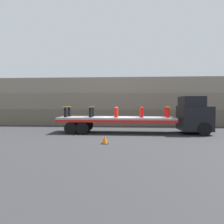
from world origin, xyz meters
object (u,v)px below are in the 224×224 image
(flatbed_trailer, at_px, (108,120))
(fire_hydrant_red_near_4, at_px, (168,113))
(fire_hydrant_red_near_2, at_px, (116,112))
(fire_hydrant_red_far_4, at_px, (166,112))
(fire_hydrant_black_far_0, at_px, (69,112))
(fire_hydrant_black_far_1, at_px, (93,112))
(traffic_cone, at_px, (105,140))
(fire_hydrant_red_far_3, at_px, (141,112))
(fire_hydrant_red_far_2, at_px, (117,112))
(fire_hydrant_black_near_1, at_px, (90,112))
(fire_hydrant_black_near_0, at_px, (65,112))
(truck_cab, at_px, (195,115))
(fire_hydrant_red_near_3, at_px, (142,112))

(flatbed_trailer, xyz_separation_m, fire_hydrant_red_near_4, (4.77, -0.54, 0.66))
(fire_hydrant_red_near_2, xyz_separation_m, fire_hydrant_red_far_4, (4.08, 1.09, 0.00))
(fire_hydrant_black_far_0, xyz_separation_m, fire_hydrant_red_far_4, (8.15, 0.00, 0.00))
(fire_hydrant_black_far_1, bearing_deg, traffic_cone, -73.37)
(flatbed_trailer, distance_m, fire_hydrant_red_far_3, 2.86)
(fire_hydrant_black_far_1, distance_m, fire_hydrant_red_far_2, 2.04)
(fire_hydrant_black_far_1, bearing_deg, fire_hydrant_red_far_2, 0.00)
(fire_hydrant_red_far_4, distance_m, traffic_cone, 7.18)
(fire_hydrant_black_near_1, xyz_separation_m, fire_hydrant_black_far_1, (0.00, 1.09, 0.00))
(fire_hydrant_black_near_0, distance_m, fire_hydrant_red_near_2, 4.08)
(fire_hydrant_red_far_3, bearing_deg, fire_hydrant_black_far_1, 180.00)
(truck_cab, relative_size, flatbed_trailer, 0.32)
(flatbed_trailer, bearing_deg, fire_hydrant_red_near_4, -6.50)
(fire_hydrant_black_near_1, bearing_deg, fire_hydrant_red_far_3, 14.93)
(fire_hydrant_black_near_0, height_order, fire_hydrant_black_far_0, same)
(fire_hydrant_red_near_3, xyz_separation_m, fire_hydrant_red_near_4, (2.04, 0.00, 0.00))
(fire_hydrant_black_near_0, relative_size, fire_hydrant_black_far_1, 1.00)
(flatbed_trailer, xyz_separation_m, fire_hydrant_black_near_0, (-3.38, -0.54, 0.66))
(truck_cab, xyz_separation_m, flatbed_trailer, (-6.96, 0.00, -0.45))
(fire_hydrant_red_near_2, height_order, fire_hydrant_red_far_4, same)
(fire_hydrant_red_near_4, bearing_deg, fire_hydrant_red_far_2, 165.07)
(fire_hydrant_black_far_1, bearing_deg, fire_hydrant_red_far_3, 0.00)
(fire_hydrant_red_near_3, bearing_deg, fire_hydrant_red_near_2, 180.00)
(fire_hydrant_red_near_4, height_order, traffic_cone, fire_hydrant_red_near_4)
(fire_hydrant_red_near_2, bearing_deg, fire_hydrant_red_near_3, 0.00)
(fire_hydrant_red_near_3, bearing_deg, fire_hydrant_red_far_3, 90.00)
(flatbed_trailer, bearing_deg, fire_hydrant_black_far_1, 157.98)
(fire_hydrant_red_far_3, bearing_deg, traffic_cone, -114.47)
(fire_hydrant_black_near_1, bearing_deg, fire_hydrant_red_near_3, 0.00)
(truck_cab, xyz_separation_m, traffic_cone, (-6.69, -4.86, -1.23))
(truck_cab, height_order, fire_hydrant_red_far_2, truck_cab)
(fire_hydrant_red_far_3, xyz_separation_m, fire_hydrant_red_near_4, (2.04, -1.09, 0.00))
(fire_hydrant_red_near_4, bearing_deg, truck_cab, 13.94)
(fire_hydrant_black_near_1, distance_m, fire_hydrant_red_far_4, 6.21)
(fire_hydrant_red_near_3, xyz_separation_m, traffic_cone, (-2.46, -4.32, -1.44))
(flatbed_trailer, bearing_deg, fire_hydrant_red_near_2, -38.07)
(flatbed_trailer, height_order, fire_hydrant_black_near_0, fire_hydrant_black_near_0)
(truck_cab, relative_size, fire_hydrant_black_far_1, 3.50)
(flatbed_trailer, height_order, fire_hydrant_red_far_3, fire_hydrant_red_far_3)
(truck_cab, height_order, fire_hydrant_red_near_4, truck_cab)
(fire_hydrant_black_near_1, bearing_deg, fire_hydrant_red_far_4, 10.08)
(truck_cab, distance_m, fire_hydrant_red_far_2, 6.29)
(fire_hydrant_black_far_1, height_order, fire_hydrant_red_near_2, same)
(fire_hydrant_black_near_0, height_order, fire_hydrant_red_far_3, same)
(fire_hydrant_red_far_4, bearing_deg, truck_cab, -13.94)
(fire_hydrant_black_near_0, distance_m, fire_hydrant_red_near_4, 8.15)
(flatbed_trailer, xyz_separation_m, fire_hydrant_black_far_1, (-1.34, 0.54, 0.66))
(fire_hydrant_red_near_4, relative_size, traffic_cone, 1.62)
(fire_hydrant_red_far_2, bearing_deg, fire_hydrant_red_near_2, -90.00)
(fire_hydrant_red_far_2, distance_m, traffic_cone, 5.61)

